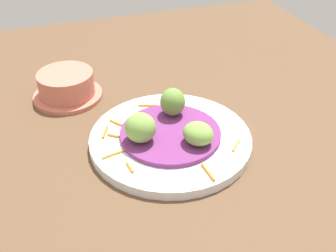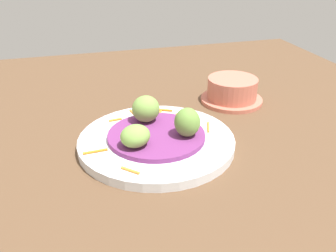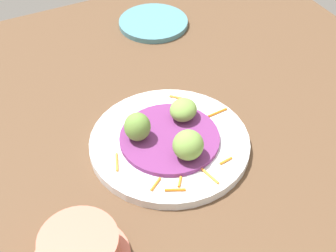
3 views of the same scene
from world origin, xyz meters
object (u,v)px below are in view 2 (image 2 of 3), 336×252
at_px(main_plate, 156,142).
at_px(guac_scoop_left, 187,122).
at_px(guac_scoop_center, 146,109).
at_px(guac_scoop_right, 135,136).
at_px(terracotta_bowl, 232,91).

bearing_deg(main_plate, guac_scoop_left, 66.60).
xyz_separation_m(main_plate, guac_scoop_center, (-0.05, -0.01, 0.04)).
bearing_deg(guac_scoop_center, main_plate, 6.60).
bearing_deg(guac_scoop_left, main_plate, -113.40).
xyz_separation_m(guac_scoop_right, terracotta_bowl, (-0.17, 0.24, -0.02)).
relative_size(main_plate, guac_scoop_right, 5.40).
bearing_deg(terracotta_bowl, guac_scoop_right, -54.99).
bearing_deg(guac_scoop_right, guac_scoop_left, 96.60).
distance_m(main_plate, guac_scoop_left, 0.06).
distance_m(guac_scoop_center, guac_scoop_right, 0.09).
bearing_deg(terracotta_bowl, guac_scoop_left, -43.99).
bearing_deg(guac_scoop_right, guac_scoop_center, 156.60).
bearing_deg(terracotta_bowl, guac_scoop_center, -66.95).
bearing_deg(guac_scoop_center, guac_scoop_left, 36.60).
relative_size(main_plate, terracotta_bowl, 2.01).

